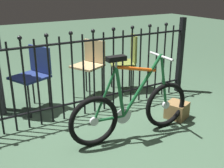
# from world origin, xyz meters

# --- Properties ---
(ground_plane) EXTENTS (20.00, 20.00, 0.00)m
(ground_plane) POSITION_xyz_m (0.00, 0.00, 0.00)
(ground_plane) COLOR #3E5B43
(iron_fence) EXTENTS (3.31, 0.07, 1.15)m
(iron_fence) POSITION_xyz_m (-0.04, 0.71, 0.58)
(iron_fence) COLOR black
(iron_fence) RESTS_ON ground
(bicycle) EXTENTS (1.47, 0.40, 0.94)m
(bicycle) POSITION_xyz_m (0.20, -0.05, 0.32)
(bicycle) COLOR black
(bicycle) RESTS_ON ground
(chair_tan) EXTENTS (0.52, 0.52, 0.83)m
(chair_tan) POSITION_xyz_m (0.35, 1.26, 0.53)
(chair_tan) COLOR black
(chair_tan) RESTS_ON ground
(chair_olive) EXTENTS (0.49, 0.49, 0.89)m
(chair_olive) POSITION_xyz_m (0.95, 1.17, 0.53)
(chair_olive) COLOR black
(chair_olive) RESTS_ON ground
(chair_navy) EXTENTS (0.54, 0.54, 0.85)m
(chair_navy) POSITION_xyz_m (-0.50, 1.20, 0.53)
(chair_navy) COLOR black
(chair_navy) RESTS_ON ground
(display_crate) EXTENTS (0.32, 0.32, 0.20)m
(display_crate) POSITION_xyz_m (0.94, 0.01, 0.10)
(display_crate) COLOR olive
(display_crate) RESTS_ON ground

